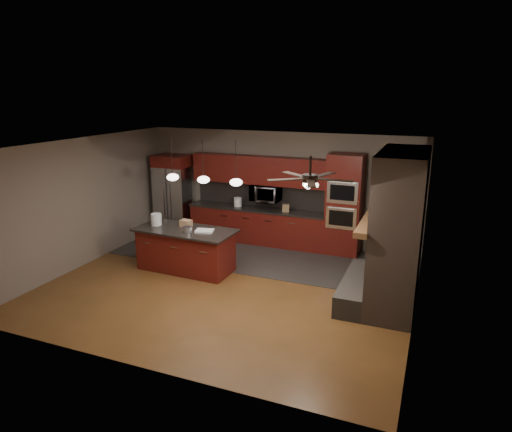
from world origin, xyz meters
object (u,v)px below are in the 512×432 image
at_px(oven_tower, 344,205).
at_px(paint_can, 187,230).
at_px(refrigerator, 174,195).
at_px(cardboard_box, 186,223).
at_px(counter_box, 286,208).
at_px(microwave, 266,193).
at_px(paint_tray, 205,231).
at_px(white_bucket, 156,219).
at_px(kitchen_island, 186,249).
at_px(counter_bucket, 238,202).

height_order(oven_tower, paint_can, oven_tower).
bearing_deg(refrigerator, oven_tower, 0.93).
bearing_deg(cardboard_box, counter_box, 57.45).
distance_m(microwave, paint_tray, 2.41).
relative_size(microwave, refrigerator, 0.34).
bearing_deg(cardboard_box, paint_tray, -11.53).
bearing_deg(white_bucket, cardboard_box, 10.63).
distance_m(kitchen_island, cardboard_box, 0.56).
xyz_separation_m(kitchen_island, white_bucket, (-0.74, 0.05, 0.58)).
bearing_deg(counter_bucket, refrigerator, -177.47).
relative_size(microwave, kitchen_island, 0.33).
height_order(paint_can, cardboard_box, cardboard_box).
height_order(refrigerator, counter_bucket, refrigerator).
distance_m(oven_tower, paint_tray, 3.36).
distance_m(oven_tower, counter_bucket, 2.72).
bearing_deg(oven_tower, white_bucket, -148.48).
bearing_deg(paint_can, white_bucket, 165.79).
bearing_deg(counter_bucket, paint_can, -90.88).
bearing_deg(white_bucket, kitchen_island, -3.51).
bearing_deg(microwave, refrigerator, -177.09).
height_order(paint_can, counter_bucket, counter_bucket).
height_order(paint_tray, cardboard_box, cardboard_box).
relative_size(paint_can, paint_tray, 0.53).
xyz_separation_m(refrigerator, counter_bucket, (1.84, 0.08, -0.05)).
height_order(white_bucket, cardboard_box, white_bucket).
height_order(refrigerator, white_bucket, refrigerator).
bearing_deg(white_bucket, microwave, 53.77).
bearing_deg(oven_tower, counter_bucket, 179.84).
xyz_separation_m(paint_can, paint_tray, (0.30, 0.20, -0.05)).
distance_m(microwave, paint_can, 2.67).
height_order(refrigerator, cardboard_box, refrigerator).
height_order(oven_tower, counter_bucket, oven_tower).
bearing_deg(kitchen_island, paint_can, -45.26).
relative_size(paint_tray, cardboard_box, 1.53).
xyz_separation_m(refrigerator, cardboard_box, (1.56, -2.05, -0.07)).
bearing_deg(oven_tower, cardboard_box, -144.67).
bearing_deg(cardboard_box, paint_can, -51.58).
bearing_deg(paint_can, oven_tower, 41.96).
height_order(paint_can, paint_tray, paint_can).
bearing_deg(counter_box, cardboard_box, -142.78).
bearing_deg(microwave, paint_can, -107.09).
height_order(kitchen_island, counter_box, counter_box).
relative_size(kitchen_island, paint_tray, 5.99).
xyz_separation_m(kitchen_island, paint_tray, (0.46, 0.02, 0.47)).
height_order(cardboard_box, counter_bucket, counter_bucket).
distance_m(cardboard_box, counter_box, 2.61).
relative_size(refrigerator, white_bucket, 8.45).
xyz_separation_m(oven_tower, microwave, (-1.98, 0.06, 0.11)).
bearing_deg(microwave, kitchen_island, -111.98).
relative_size(oven_tower, paint_tray, 6.51).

